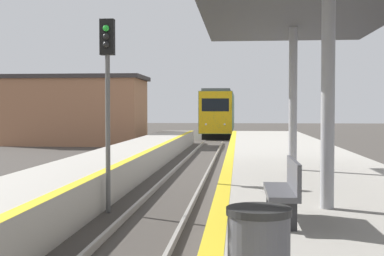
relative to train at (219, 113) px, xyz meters
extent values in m
cube|color=black|center=(0.00, 0.07, -1.97)|extent=(2.43, 16.17, 0.55)
cube|color=#477247|center=(0.00, 0.07, 0.12)|extent=(2.86, 17.97, 3.63)
cube|color=gold|center=(0.00, -8.83, 0.12)|extent=(2.80, 0.16, 3.56)
cube|color=black|center=(0.00, -8.89, 0.75)|extent=(2.29, 0.06, 1.09)
cube|color=#59595E|center=(0.00, 0.07, 2.05)|extent=(2.43, 17.07, 0.24)
sphere|color=white|center=(-0.79, -8.89, -0.88)|extent=(0.18, 0.18, 0.18)
sphere|color=white|center=(0.79, -8.89, -0.88)|extent=(0.18, 0.18, 0.18)
cylinder|color=#595959|center=(-1.34, -40.46, -0.25)|extent=(0.12, 0.12, 4.00)
cube|color=black|center=(-1.34, -40.46, 2.21)|extent=(0.36, 0.20, 0.90)
sphere|color=green|center=(-1.34, -40.59, 2.41)|extent=(0.16, 0.16, 0.16)
sphere|color=black|center=(-1.34, -40.59, 2.21)|extent=(0.16, 0.16, 0.16)
sphere|color=black|center=(-1.34, -40.59, 2.00)|extent=(0.16, 0.16, 0.16)
cylinder|color=#99999E|center=(3.45, -44.65, 0.68)|extent=(0.23, 0.23, 3.91)
cylinder|color=#99999E|center=(3.45, -38.88, 0.68)|extent=(0.23, 0.23, 3.91)
cylinder|color=#262626|center=(2.13, -49.41, -0.43)|extent=(0.53, 0.53, 0.06)
cube|color=#4C4C51|center=(2.59, -45.76, -0.84)|extent=(0.44, 1.55, 0.08)
cube|color=#4C4C51|center=(2.78, -45.76, -0.58)|extent=(0.06, 1.55, 0.44)
cube|color=#262628|center=(2.59, -46.38, -1.08)|extent=(0.35, 0.08, 0.40)
cube|color=#262628|center=(2.59, -45.14, -1.08)|extent=(0.35, 0.08, 0.40)
cube|color=#9E6B4C|center=(-10.15, -14.71, 0.16)|extent=(9.86, 5.20, 4.82)
cube|color=#383333|center=(-10.15, -14.71, 2.72)|extent=(10.36, 5.46, 0.30)
camera|label=1|loc=(1.97, -53.73, 0.39)|focal=50.00mm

